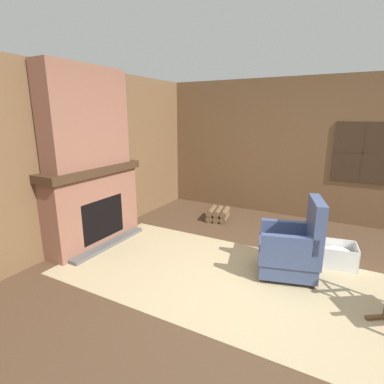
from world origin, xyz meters
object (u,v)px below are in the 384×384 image
firewood_stack (218,214)px  oil_lamp_vase (67,164)px  armchair (292,249)px  laundry_basket (336,255)px  storage_case (94,161)px

firewood_stack → oil_lamp_vase: bearing=-120.0°
armchair → laundry_basket: 0.76m
oil_lamp_vase → firewood_stack: bearing=60.0°
oil_lamp_vase → storage_case: oil_lamp_vase is taller
oil_lamp_vase → laundry_basket: bearing=21.8°
armchair → firewood_stack: 2.15m
armchair → oil_lamp_vase: oil_lamp_vase is taller
laundry_basket → storage_case: bearing=-165.4°
firewood_stack → oil_lamp_vase: size_ratio=1.92×
armchair → firewood_stack: armchair is taller
armchair → firewood_stack: size_ratio=2.01×
armchair → oil_lamp_vase: bearing=-0.2°
laundry_basket → oil_lamp_vase: 3.75m
laundry_basket → oil_lamp_vase: size_ratio=2.15×
firewood_stack → storage_case: bearing=-126.3°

